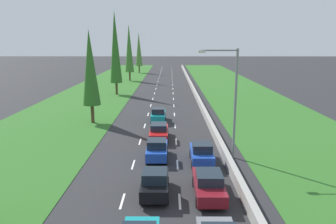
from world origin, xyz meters
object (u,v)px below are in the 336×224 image
object	(u,v)px
teal_hatchback_centre_lane_fifth	(158,115)
maroon_sedan_right_lane	(209,184)
red_sedan_centre_lane	(159,132)
poplar_tree_third	(115,47)
street_light_mast	(231,96)
poplar_tree_fourth	(129,49)
blue_hatchback_centre_lane	(157,149)
poplar_tree_fifth	(139,49)
poplar_tree_second	(90,68)
blue_hatchback_right_lane	(202,153)
black_hatchback_centre_lane	(155,183)

from	to	relation	value
teal_hatchback_centre_lane_fifth	maroon_sedan_right_lane	world-z (taller)	teal_hatchback_centre_lane_fifth
red_sedan_centre_lane	poplar_tree_third	distance (m)	30.07
maroon_sedan_right_lane	street_light_mast	bearing A→B (deg)	70.12
poplar_tree_third	poplar_tree_fourth	bearing A→B (deg)	90.33
blue_hatchback_centre_lane	red_sedan_centre_lane	xyz separation A→B (m)	(-0.02, 5.46, -0.02)
poplar_tree_fifth	poplar_tree_third	bearing A→B (deg)	-90.40
teal_hatchback_centre_lane_fifth	poplar_tree_fifth	size ratio (longest dim) A/B	0.32
poplar_tree_second	blue_hatchback_right_lane	bearing A→B (deg)	-48.14
blue_hatchback_centre_lane	blue_hatchback_right_lane	distance (m)	3.71
street_light_mast	blue_hatchback_centre_lane	bearing A→B (deg)	-176.58
poplar_tree_fifth	blue_hatchback_right_lane	bearing A→B (deg)	-81.01
black_hatchback_centre_lane	poplar_tree_fourth	xyz separation A→B (m)	(-8.91, 60.60, 6.99)
red_sedan_centre_lane	maroon_sedan_right_lane	bearing A→B (deg)	-73.78
teal_hatchback_centre_lane_fifth	red_sedan_centre_lane	bearing A→B (deg)	-87.56
poplar_tree_fifth	poplar_tree_fourth	bearing A→B (deg)	-91.15
poplar_tree_second	poplar_tree_third	size ratio (longest dim) A/B	0.73
maroon_sedan_right_lane	poplar_tree_fourth	size ratio (longest dim) A/B	0.33
black_hatchback_centre_lane	poplar_tree_fifth	world-z (taller)	poplar_tree_fifth
poplar_tree_fourth	street_light_mast	size ratio (longest dim) A/B	1.51
teal_hatchback_centre_lane_fifth	poplar_tree_fourth	world-z (taller)	poplar_tree_fourth
black_hatchback_centre_lane	street_light_mast	xyz separation A→B (m)	(5.88, 6.80, 4.40)
poplar_tree_fourth	red_sedan_centre_lane	bearing A→B (deg)	-79.80
blue_hatchback_right_lane	street_light_mast	size ratio (longest dim) A/B	0.43
black_hatchback_centre_lane	poplar_tree_third	size ratio (longest dim) A/B	0.26
poplar_tree_third	street_light_mast	world-z (taller)	poplar_tree_third
red_sedan_centre_lane	teal_hatchback_centre_lane_fifth	size ratio (longest dim) A/B	1.15
blue_hatchback_right_lane	maroon_sedan_right_lane	bearing A→B (deg)	-91.01
poplar_tree_second	poplar_tree_fourth	bearing A→B (deg)	90.87
red_sedan_centre_lane	street_light_mast	size ratio (longest dim) A/B	0.50
blue_hatchback_centre_lane	poplar_tree_third	bearing A→B (deg)	104.62
red_sedan_centre_lane	black_hatchback_centre_lane	bearing A→B (deg)	-89.29
black_hatchback_centre_lane	poplar_tree_third	distance (m)	41.34
poplar_tree_fifth	red_sedan_centre_lane	bearing A→B (deg)	-83.12
poplar_tree_second	street_light_mast	distance (m)	18.49
maroon_sedan_right_lane	poplar_tree_fourth	xyz separation A→B (m)	(-12.27, 60.77, 7.02)
poplar_tree_third	poplar_tree_fifth	xyz separation A→B (m)	(0.29, 41.43, -1.37)
street_light_mast	black_hatchback_centre_lane	bearing A→B (deg)	-130.86
maroon_sedan_right_lane	red_sedan_centre_lane	bearing A→B (deg)	106.22
poplar_tree_third	street_light_mast	xyz separation A→B (m)	(14.67, -32.86, -3.26)
poplar_tree_fourth	street_light_mast	xyz separation A→B (m)	(14.79, -53.80, -2.60)
red_sedan_centre_lane	poplar_tree_second	world-z (taller)	poplar_tree_second
blue_hatchback_centre_lane	poplar_tree_third	xyz separation A→B (m)	(-8.66, 33.22, 7.66)
blue_hatchback_right_lane	poplar_tree_fifth	size ratio (longest dim) A/B	0.32
blue_hatchback_centre_lane	maroon_sedan_right_lane	bearing A→B (deg)	-62.15
teal_hatchback_centre_lane_fifth	poplar_tree_fifth	world-z (taller)	poplar_tree_fifth
maroon_sedan_right_lane	poplar_tree_second	world-z (taller)	poplar_tree_second
black_hatchback_centre_lane	blue_hatchback_right_lane	distance (m)	6.52
red_sedan_centre_lane	poplar_tree_fourth	bearing A→B (deg)	100.20
black_hatchback_centre_lane	teal_hatchback_centre_lane_fifth	xyz separation A→B (m)	(-0.46, 19.19, 0.00)
maroon_sedan_right_lane	poplar_tree_fifth	world-z (taller)	poplar_tree_fifth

